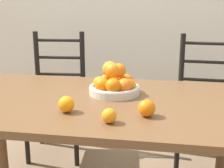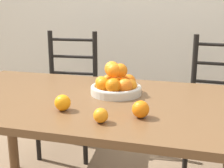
# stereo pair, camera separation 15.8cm
# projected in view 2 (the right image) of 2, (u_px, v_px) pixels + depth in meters

# --- Properties ---
(dining_table) EXTENTS (1.65, 0.91, 0.73)m
(dining_table) POSITION_uv_depth(u_px,v_px,m) (91.00, 115.00, 1.63)
(dining_table) COLOR brown
(dining_table) RESTS_ON ground_plane
(fruit_bowl) EXTENTS (0.27, 0.27, 0.17)m
(fruit_bowl) POSITION_uv_depth(u_px,v_px,m) (116.00, 84.00, 1.66)
(fruit_bowl) COLOR beige
(fruit_bowl) RESTS_ON dining_table
(orange_loose_0) EXTENTS (0.06, 0.06, 0.06)m
(orange_loose_0) POSITION_uv_depth(u_px,v_px,m) (101.00, 115.00, 1.27)
(orange_loose_0) COLOR orange
(orange_loose_0) RESTS_ON dining_table
(orange_loose_1) EXTENTS (0.07, 0.07, 0.07)m
(orange_loose_1) POSITION_uv_depth(u_px,v_px,m) (63.00, 103.00, 1.42)
(orange_loose_1) COLOR orange
(orange_loose_1) RESTS_ON dining_table
(orange_loose_2) EXTENTS (0.08, 0.08, 0.08)m
(orange_loose_2) POSITION_uv_depth(u_px,v_px,m) (141.00, 109.00, 1.33)
(orange_loose_2) COLOR orange
(orange_loose_2) RESTS_ON dining_table
(chair_left) EXTENTS (0.46, 0.44, 0.98)m
(chair_left) POSITION_uv_depth(u_px,v_px,m) (69.00, 95.00, 2.53)
(chair_left) COLOR black
(chair_left) RESTS_ON ground_plane
(chair_right) EXTENTS (0.44, 0.42, 0.98)m
(chair_right) POSITION_uv_depth(u_px,v_px,m) (218.00, 107.00, 2.23)
(chair_right) COLOR black
(chair_right) RESTS_ON ground_plane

